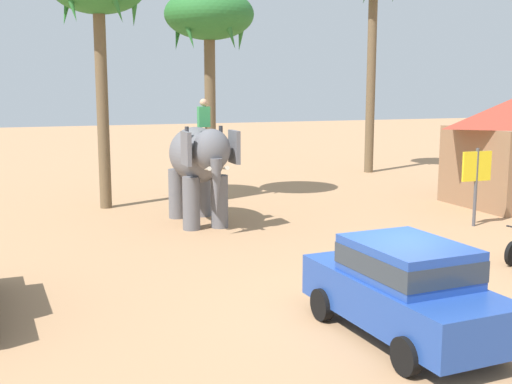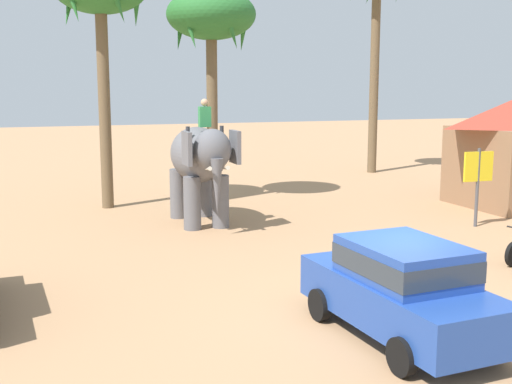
{
  "view_description": "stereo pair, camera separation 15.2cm",
  "coord_description": "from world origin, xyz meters",
  "px_view_note": "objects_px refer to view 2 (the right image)",
  "views": [
    {
      "loc": [
        -6.2,
        -10.02,
        4.33
      ],
      "look_at": [
        -0.65,
        5.52,
        1.6
      ],
      "focal_mm": 46.24,
      "sensor_mm": 36.0,
      "label": 1
    },
    {
      "loc": [
        -6.05,
        -10.07,
        4.33
      ],
      "look_at": [
        -0.65,
        5.52,
        1.6
      ],
      "focal_mm": 46.24,
      "sensor_mm": 36.0,
      "label": 2
    }
  ],
  "objects_px": {
    "car_sedan_foreground": "(402,286)",
    "elephant_with_mahout": "(200,160)",
    "signboard_yellow": "(478,172)",
    "palm_tree_behind_elephant": "(211,20)"
  },
  "relations": [
    {
      "from": "elephant_with_mahout",
      "to": "signboard_yellow",
      "type": "bearing_deg",
      "value": -21.61
    },
    {
      "from": "palm_tree_behind_elephant",
      "to": "car_sedan_foreground",
      "type": "bearing_deg",
      "value": -92.2
    },
    {
      "from": "car_sedan_foreground",
      "to": "elephant_with_mahout",
      "type": "distance_m",
      "value": 10.28
    },
    {
      "from": "elephant_with_mahout",
      "to": "signboard_yellow",
      "type": "height_order",
      "value": "elephant_with_mahout"
    },
    {
      "from": "elephant_with_mahout",
      "to": "signboard_yellow",
      "type": "relative_size",
      "value": 1.62
    },
    {
      "from": "car_sedan_foreground",
      "to": "signboard_yellow",
      "type": "bearing_deg",
      "value": 45.55
    },
    {
      "from": "car_sedan_foreground",
      "to": "elephant_with_mahout",
      "type": "xyz_separation_m",
      "value": [
        -0.91,
        10.19,
        1.06
      ]
    },
    {
      "from": "car_sedan_foreground",
      "to": "palm_tree_behind_elephant",
      "type": "height_order",
      "value": "palm_tree_behind_elephant"
    },
    {
      "from": "car_sedan_foreground",
      "to": "palm_tree_behind_elephant",
      "type": "relative_size",
      "value": 0.55
    },
    {
      "from": "car_sedan_foreground",
      "to": "signboard_yellow",
      "type": "xyz_separation_m",
      "value": [
        6.94,
        7.08,
        0.76
      ]
    }
  ]
}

